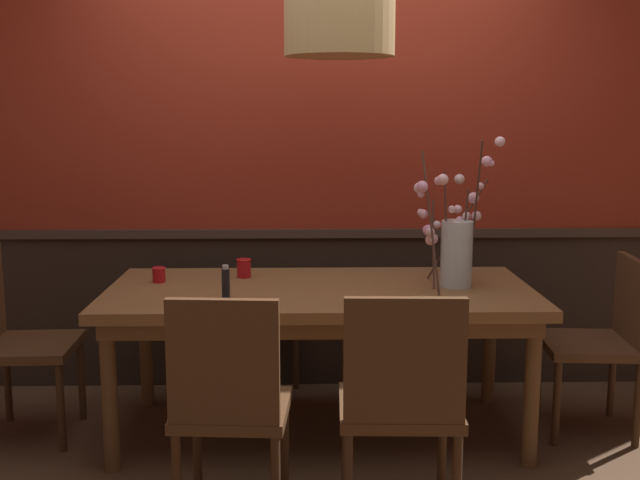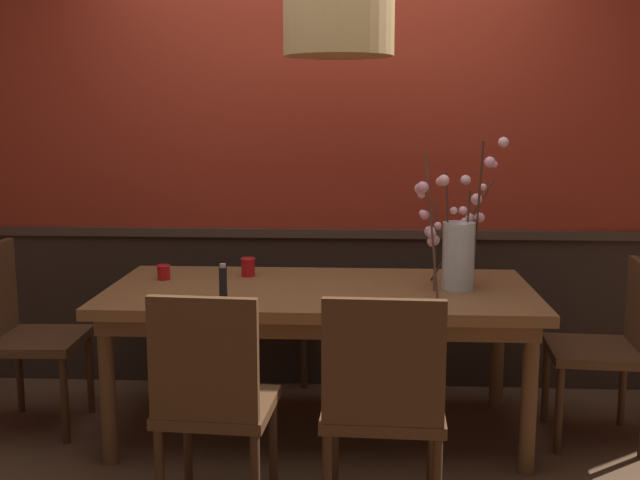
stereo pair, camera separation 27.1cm
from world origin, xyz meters
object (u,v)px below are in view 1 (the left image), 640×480
(dining_table, at_px, (320,304))
(vase_with_blossoms, at_px, (455,245))
(chair_near_side_left, at_px, (229,399))
(condiment_bottle, at_px, (226,283))
(chair_far_side_left, at_px, (267,293))
(chair_head_west_end, at_px, (13,333))
(candle_holder_nearer_edge, at_px, (159,275))
(pendant_lamp, at_px, (340,29))
(chair_head_east_end, at_px, (604,335))
(candle_holder_nearer_center, at_px, (244,268))
(chair_far_side_right, at_px, (372,288))
(chair_near_side_right, at_px, (401,398))

(dining_table, xyz_separation_m, vase_with_blossoms, (0.65, 0.03, 0.28))
(chair_near_side_left, distance_m, condiment_bottle, 0.73)
(chair_far_side_left, bearing_deg, dining_table, -71.11)
(chair_head_west_end, xyz_separation_m, candle_holder_nearer_edge, (0.69, 0.14, 0.26))
(candle_holder_nearer_edge, bearing_deg, chair_near_side_left, -66.54)
(pendant_lamp, bearing_deg, chair_far_side_left, 112.56)
(chair_head_east_end, relative_size, pendant_lamp, 0.75)
(chair_far_side_left, relative_size, condiment_bottle, 5.57)
(chair_near_side_left, height_order, condiment_bottle, chair_near_side_left)
(vase_with_blossoms, bearing_deg, dining_table, -177.71)
(candle_holder_nearer_center, relative_size, candle_holder_nearer_edge, 1.27)
(condiment_bottle, bearing_deg, chair_far_side_right, 56.13)
(chair_far_side_left, distance_m, condiment_bottle, 1.15)
(dining_table, distance_m, chair_far_side_right, 0.99)
(dining_table, height_order, candle_holder_nearer_center, candle_holder_nearer_center)
(candle_holder_nearer_center, height_order, candle_holder_nearer_edge, candle_holder_nearer_center)
(chair_head_west_end, xyz_separation_m, candle_holder_nearer_center, (1.10, 0.25, 0.26))
(candle_holder_nearer_center, xyz_separation_m, candle_holder_nearer_edge, (-0.41, -0.10, -0.01))
(condiment_bottle, bearing_deg, dining_table, 27.45)
(chair_near_side_right, height_order, candle_holder_nearer_center, chair_near_side_right)
(chair_near_side_left, bearing_deg, chair_far_side_right, 68.95)
(vase_with_blossoms, height_order, candle_holder_nearer_edge, vase_with_blossoms)
(chair_head_east_end, bearing_deg, chair_near_side_left, -153.41)
(chair_head_west_end, relative_size, candle_holder_nearer_edge, 12.35)
(chair_head_east_end, height_order, pendant_lamp, pendant_lamp)
(chair_far_side_left, xyz_separation_m, chair_head_west_end, (-1.18, -0.88, 0.02))
(chair_far_side_right, distance_m, candle_holder_nearer_edge, 1.40)
(candle_holder_nearer_edge, distance_m, condiment_bottle, 0.51)
(chair_head_west_end, distance_m, condiment_bottle, 1.11)
(chair_head_east_end, distance_m, vase_with_blossoms, 0.87)
(condiment_bottle, height_order, pendant_lamp, pendant_lamp)
(dining_table, xyz_separation_m, chair_near_side_left, (-0.36, -0.88, -0.14))
(chair_near_side_right, bearing_deg, condiment_bottle, 136.18)
(chair_head_west_end, distance_m, vase_with_blossoms, 2.18)
(chair_head_east_end, relative_size, chair_far_side_left, 1.00)
(dining_table, relative_size, chair_near_side_left, 2.20)
(dining_table, distance_m, candle_holder_nearer_center, 0.47)
(chair_head_east_end, bearing_deg, candle_holder_nearer_edge, 176.37)
(chair_far_side_left, bearing_deg, vase_with_blossoms, -41.68)
(pendant_lamp, bearing_deg, condiment_bottle, -161.93)
(vase_with_blossoms, relative_size, condiment_bottle, 4.59)
(chair_head_west_end, bearing_deg, candle_holder_nearer_edge, 11.70)
(pendant_lamp, bearing_deg, chair_head_west_end, 178.33)
(chair_head_west_end, xyz_separation_m, condiment_bottle, (1.05, -0.21, 0.29))
(chair_head_east_end, height_order, vase_with_blossoms, vase_with_blossoms)
(chair_head_east_end, height_order, candle_holder_nearer_center, chair_head_east_end)
(chair_head_east_end, distance_m, candle_holder_nearer_center, 1.82)
(chair_head_west_end, relative_size, candle_holder_nearer_center, 9.75)
(dining_table, relative_size, chair_far_side_left, 2.33)
(vase_with_blossoms, bearing_deg, chair_near_side_right, -111.77)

